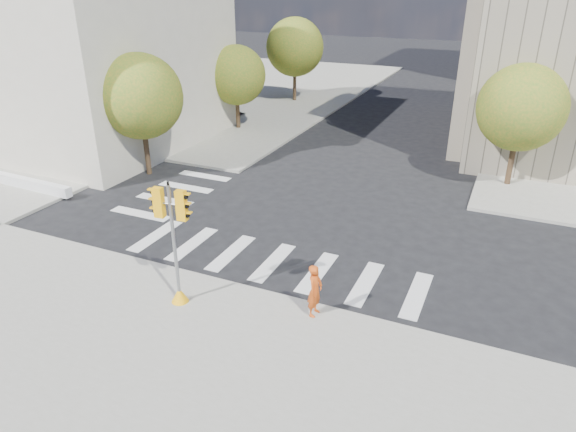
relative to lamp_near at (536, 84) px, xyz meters
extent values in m
plane|color=black|center=(-8.00, -14.00, -4.58)|extent=(160.00, 160.00, 0.00)
cube|color=gray|center=(-28.00, 12.00, -4.50)|extent=(28.00, 40.00, 0.15)
cube|color=gray|center=(1.00, 1.00, 2.42)|extent=(8.00, 8.00, 14.00)
cube|color=beige|center=(-28.00, -6.00, 1.42)|extent=(18.00, 14.00, 12.00)
cylinder|color=#382616|center=(-18.50, -10.00, -3.35)|extent=(0.28, 0.28, 2.45)
sphere|color=#356E1F|center=(-18.50, -10.00, -0.37)|extent=(4.40, 4.40, 4.40)
cylinder|color=#382616|center=(-18.50, 0.00, -3.49)|extent=(0.28, 0.28, 2.17)
sphere|color=#356E1F|center=(-18.50, 0.00, -0.81)|extent=(4.00, 4.00, 4.00)
cylinder|color=#382616|center=(-18.50, 10.00, -3.27)|extent=(0.28, 0.28, 2.62)
sphere|color=#356E1F|center=(-18.50, 10.00, -0.03)|extent=(4.80, 4.80, 4.80)
cylinder|color=#382616|center=(-0.50, -4.00, -3.39)|extent=(0.28, 0.28, 2.38)
sphere|color=#356E1F|center=(-0.50, -4.00, -0.52)|extent=(4.20, 4.20, 4.20)
cylinder|color=#382616|center=(-0.50, 8.00, -3.32)|extent=(0.28, 0.28, 2.52)
sphere|color=#356E1F|center=(-0.50, 8.00, -0.22)|extent=(4.60, 4.60, 4.60)
cylinder|color=#382616|center=(-0.50, 20.00, -3.44)|extent=(0.28, 0.28, 2.27)
sphere|color=#356E1F|center=(-0.50, 20.00, -0.70)|extent=(4.00, 4.00, 4.00)
cylinder|color=black|center=(0.00, 0.00, -0.43)|extent=(0.12, 0.12, 8.00)
cube|color=black|center=(0.00, 0.00, 3.57)|extent=(0.35, 0.18, 0.22)
cylinder|color=black|center=(0.00, 14.00, -0.43)|extent=(0.12, 0.12, 8.00)
cube|color=black|center=(0.00, 14.00, 3.57)|extent=(0.35, 0.18, 0.22)
cone|color=#FFAE0D|center=(-9.65, -19.74, -4.18)|extent=(0.56, 0.56, 0.50)
cylinder|color=gray|center=(-9.65, -19.74, -2.40)|extent=(0.11, 0.11, 4.06)
cylinder|color=black|center=(-9.65, -19.74, -0.32)|extent=(0.07, 0.07, 0.12)
cylinder|color=gray|center=(-9.65, -19.74, -0.97)|extent=(0.90, 0.17, 0.06)
cube|color=#FFAE0D|center=(-10.03, -19.78, -0.97)|extent=(0.32, 0.25, 0.95)
cube|color=#FFAE0D|center=(-9.27, -19.69, -0.97)|extent=(0.32, 0.25, 0.95)
imported|color=#C64812|center=(-5.40, -18.60, -3.56)|extent=(0.45, 0.65, 1.73)
cube|color=silver|center=(-22.58, -14.53, -4.18)|extent=(6.01, 0.62, 0.50)
camera|label=1|loc=(-0.71, -31.08, 5.11)|focal=32.00mm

